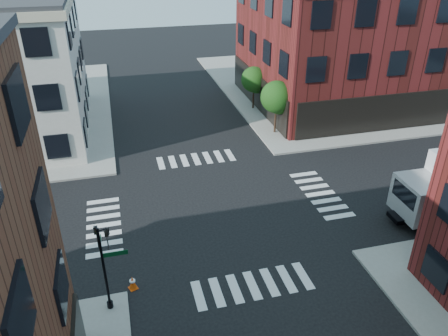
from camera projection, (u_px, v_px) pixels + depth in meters
ground at (218, 209)px, 27.45m from camera, size 120.00×120.00×0.00m
sidewalk_ne at (352, 83)px, 49.92m from camera, size 30.00×30.00×0.15m
building_ne at (381, 40)px, 42.73m from camera, size 25.00×16.00×12.00m
tree_near at (277, 99)px, 36.09m from camera, size 2.69×2.69×4.49m
tree_far at (255, 81)px, 41.32m from camera, size 2.43×2.43×4.07m
signal_pole at (105, 259)px, 18.91m from camera, size 1.29×1.24×4.60m
traffic_cone at (133, 283)px, 21.17m from camera, size 0.52×0.52×0.74m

